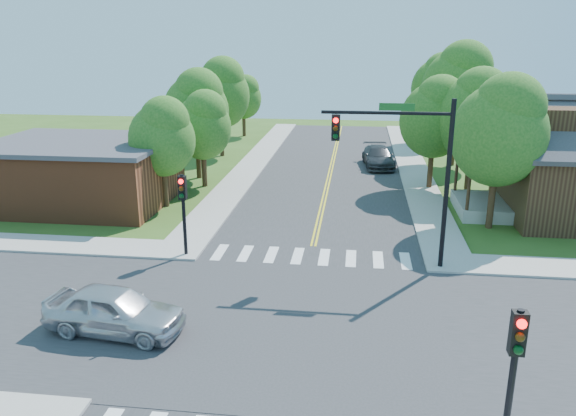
# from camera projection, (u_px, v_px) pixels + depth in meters

# --- Properties ---
(ground) EXTENTS (100.00, 100.00, 0.00)m
(ground) POSITION_uv_depth(u_px,v_px,m) (295.00, 324.00, 19.37)
(ground) COLOR #33541A
(ground) RESTS_ON ground
(road_ns) EXTENTS (10.00, 90.00, 0.04)m
(road_ns) POSITION_uv_depth(u_px,v_px,m) (295.00, 324.00, 19.37)
(road_ns) COLOR #2D2D30
(road_ns) RESTS_ON ground
(road_ew) EXTENTS (90.00, 10.00, 0.04)m
(road_ew) POSITION_uv_depth(u_px,v_px,m) (295.00, 324.00, 19.37)
(road_ew) COLOR #2D2D30
(road_ew) RESTS_ON ground
(intersection_patch) EXTENTS (10.20, 10.20, 0.06)m
(intersection_patch) POSITION_uv_depth(u_px,v_px,m) (295.00, 324.00, 19.37)
(intersection_patch) COLOR #2D2D30
(intersection_patch) RESTS_ON ground
(sidewalk_nw) EXTENTS (40.00, 40.00, 0.14)m
(sidewalk_nw) POSITION_uv_depth(u_px,v_px,m) (80.00, 189.00, 36.24)
(sidewalk_nw) COLOR #9E9B93
(sidewalk_nw) RESTS_ON ground
(crosswalk_north) EXTENTS (8.85, 2.00, 0.01)m
(crosswalk_north) POSITION_uv_depth(u_px,v_px,m) (311.00, 256.00, 25.24)
(crosswalk_north) COLOR white
(crosswalk_north) RESTS_ON ground
(centerline) EXTENTS (0.30, 90.00, 0.01)m
(centerline) POSITION_uv_depth(u_px,v_px,m) (295.00, 323.00, 19.36)
(centerline) COLOR yellow
(centerline) RESTS_ON ground
(signal_mast_ne) EXTENTS (5.30, 0.42, 7.20)m
(signal_mast_ne) POSITION_uv_depth(u_px,v_px,m) (407.00, 157.00, 22.79)
(signal_mast_ne) COLOR black
(signal_mast_ne) RESTS_ON ground
(signal_pole_se) EXTENTS (0.34, 0.42, 3.80)m
(signal_pole_se) POSITION_uv_depth(u_px,v_px,m) (515.00, 356.00, 12.59)
(signal_pole_se) COLOR black
(signal_pole_se) RESTS_ON ground
(signal_pole_nw) EXTENTS (0.34, 0.42, 3.80)m
(signal_pole_nw) POSITION_uv_depth(u_px,v_px,m) (183.00, 200.00, 24.55)
(signal_pole_nw) COLOR black
(signal_pole_nw) RESTS_ON ground
(building_nw) EXTENTS (10.40, 8.40, 3.73)m
(building_nw) POSITION_uv_depth(u_px,v_px,m) (81.00, 172.00, 33.03)
(building_nw) COLOR brown
(building_nw) RESTS_ON ground
(tree_e_a) EXTENTS (4.68, 4.45, 7.95)m
(tree_e_a) POSITION_uv_depth(u_px,v_px,m) (502.00, 128.00, 27.59)
(tree_e_a) COLOR #382314
(tree_e_a) RESTS_ON ground
(tree_e_b) EXTENTS (4.64, 4.41, 7.89)m
(tree_e_b) POSITION_uv_depth(u_px,v_px,m) (476.00, 112.00, 33.68)
(tree_e_b) COLOR #382314
(tree_e_b) RESTS_ON ground
(tree_e_c) EXTENTS (5.51, 5.23, 9.36)m
(tree_e_c) POSITION_uv_depth(u_px,v_px,m) (460.00, 84.00, 41.48)
(tree_e_c) COLOR #382314
(tree_e_c) RESTS_ON ground
(tree_e_d) EXTENTS (4.86, 4.61, 8.26)m
(tree_e_d) POSITION_uv_depth(u_px,v_px,m) (440.00, 84.00, 50.28)
(tree_e_d) COLOR #382314
(tree_e_d) RESTS_ON ground
(tree_w_a) EXTENTS (3.78, 3.59, 6.43)m
(tree_w_a) POSITION_uv_depth(u_px,v_px,m) (163.00, 135.00, 31.58)
(tree_w_a) COLOR #382314
(tree_w_a) RESTS_ON ground
(tree_w_b) EXTENTS (4.47, 4.25, 7.60)m
(tree_w_b) POSITION_uv_depth(u_px,v_px,m) (197.00, 107.00, 37.98)
(tree_w_b) COLOR #382314
(tree_w_b) RESTS_ON ground
(tree_w_c) EXTENTS (4.76, 4.53, 8.10)m
(tree_w_c) POSITION_uv_depth(u_px,v_px,m) (221.00, 91.00, 45.15)
(tree_w_c) COLOR #382314
(tree_w_c) RESTS_ON ground
(tree_w_d) EXTENTS (3.55, 3.37, 6.04)m
(tree_w_d) POSITION_uv_depth(u_px,v_px,m) (244.00, 96.00, 54.82)
(tree_w_d) COLOR #382314
(tree_w_d) RESTS_ON ground
(tree_house) EXTENTS (4.31, 4.10, 7.33)m
(tree_house) POSITION_uv_depth(u_px,v_px,m) (436.00, 115.00, 35.13)
(tree_house) COLOR #382314
(tree_house) RESTS_ON ground
(tree_bldg) EXTENTS (3.75, 3.56, 6.37)m
(tree_bldg) POSITION_uv_depth(u_px,v_px,m) (203.00, 124.00, 36.01)
(tree_bldg) COLOR #382314
(tree_bldg) RESTS_ON ground
(car_silver) EXTENTS (2.98, 5.13, 1.60)m
(car_silver) POSITION_uv_depth(u_px,v_px,m) (114.00, 311.00, 18.60)
(car_silver) COLOR silver
(car_silver) RESTS_ON ground
(car_dgrey) EXTENTS (3.14, 5.60, 1.50)m
(car_dgrey) POSITION_uv_depth(u_px,v_px,m) (378.00, 157.00, 42.52)
(car_dgrey) COLOR #34363A
(car_dgrey) RESTS_ON ground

